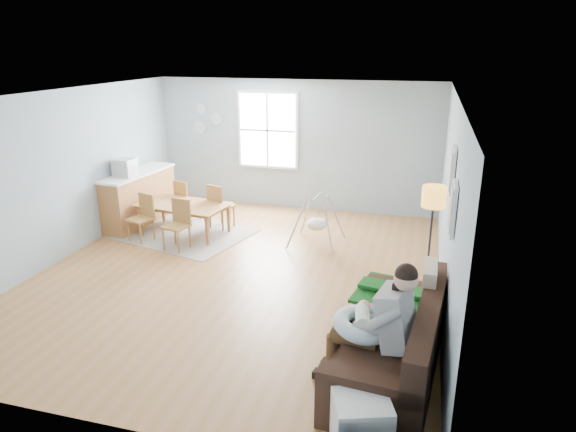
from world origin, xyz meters
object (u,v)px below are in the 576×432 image
(toddler, at_px, (394,300))
(dining_table, at_px, (183,219))
(floor_lamp, at_px, (433,206))
(chair_ne, at_px, (219,204))
(monitor, at_px, (125,168))
(chair_nw, at_px, (185,199))
(counter, at_px, (139,197))
(storage_cube, at_px, (360,426))
(sofa, at_px, (396,347))
(chair_sw, at_px, (143,215))
(father, at_px, (379,322))
(chair_se, at_px, (178,221))
(baby_swing, at_px, (317,223))

(toddler, bearing_deg, dining_table, 142.56)
(floor_lamp, relative_size, chair_ne, 1.81)
(dining_table, distance_m, monitor, 1.44)
(chair_ne, bearing_deg, dining_table, -140.14)
(dining_table, bearing_deg, chair_nw, 119.84)
(chair_nw, bearing_deg, dining_table, -68.00)
(counter, bearing_deg, storage_cube, -44.34)
(sofa, height_order, toddler, toddler)
(chair_ne, xyz_separation_m, monitor, (-1.65, -0.44, 0.70))
(floor_lamp, height_order, chair_sw, floor_lamp)
(sofa, xyz_separation_m, dining_table, (-4.11, 3.32, -0.03))
(floor_lamp, distance_m, chair_sw, 5.09)
(toddler, xyz_separation_m, chair_ne, (-3.52, 3.55, -0.27))
(counter, bearing_deg, chair_ne, 3.31)
(father, bearing_deg, chair_ne, 129.95)
(chair_ne, bearing_deg, chair_se, -104.39)
(toddler, bearing_deg, storage_cube, -95.97)
(counter, distance_m, baby_swing, 3.61)
(sofa, relative_size, father, 1.61)
(floor_lamp, height_order, chair_se, floor_lamp)
(floor_lamp, xyz_separation_m, baby_swing, (-1.89, 1.50, -0.92))
(storage_cube, distance_m, dining_table, 5.98)
(toddler, height_order, counter, toddler)
(storage_cube, bearing_deg, baby_swing, 106.66)
(father, distance_m, storage_cube, 1.05)
(floor_lamp, distance_m, chair_ne, 4.35)
(floor_lamp, height_order, dining_table, floor_lamp)
(dining_table, bearing_deg, chair_se, -60.92)
(chair_ne, bearing_deg, baby_swing, -9.08)
(dining_table, bearing_deg, storage_cube, -41.45)
(floor_lamp, relative_size, chair_sw, 1.89)
(chair_se, xyz_separation_m, chair_ne, (0.28, 1.10, 0.01))
(chair_ne, relative_size, monitor, 2.37)
(baby_swing, bearing_deg, chair_sw, -169.11)
(sofa, relative_size, counter, 1.22)
(floor_lamp, relative_size, counter, 0.85)
(storage_cube, bearing_deg, monitor, 137.87)
(floor_lamp, distance_m, dining_table, 4.72)
(sofa, xyz_separation_m, monitor, (-5.23, 3.32, 0.88))
(toddler, bearing_deg, chair_sw, 150.00)
(baby_swing, bearing_deg, father, -69.04)
(counter, bearing_deg, monitor, -92.77)
(storage_cube, distance_m, counter, 7.00)
(toddler, relative_size, floor_lamp, 0.56)
(baby_swing, bearing_deg, dining_table, -176.94)
(storage_cube, xyz_separation_m, chair_nw, (-4.17, 5.20, 0.21))
(floor_lamp, xyz_separation_m, monitor, (-5.52, 1.37, -0.12))
(father, distance_m, monitor, 6.24)
(storage_cube, distance_m, baby_swing, 4.88)
(monitor, bearing_deg, chair_ne, 15.04)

